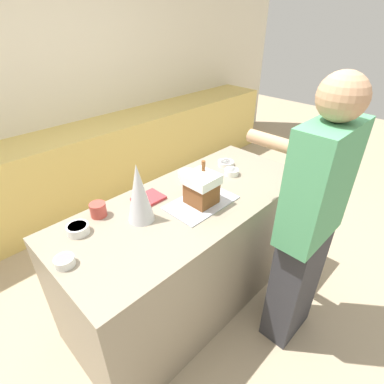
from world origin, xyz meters
name	(u,v)px	position (x,y,z in m)	size (l,w,h in m)	color
ground_plane	(191,293)	(0.00, 0.00, 0.00)	(12.00, 12.00, 0.00)	tan
wall_back	(42,88)	(0.00, 2.13, 1.30)	(8.00, 0.05, 2.60)	beige
back_cabinet_block	(75,172)	(0.00, 1.81, 0.45)	(6.00, 0.60, 0.89)	#DBBC60
kitchen_island	(191,252)	(0.00, 0.00, 0.45)	(1.84, 0.78, 0.90)	gray
baking_tray	(201,203)	(0.03, -0.07, 0.91)	(0.46, 0.28, 0.01)	#B2B2BC
gingerbread_house	(202,188)	(0.03, -0.07, 1.02)	(0.19, 0.19, 0.27)	brown
decorative_tree	(139,193)	(-0.35, 0.07, 1.09)	(0.16, 0.16, 0.37)	silver
candy_bowl_near_tray_left	(187,174)	(0.22, 0.26, 0.92)	(0.14, 0.14, 0.04)	silver
candy_bowl_behind_tray	(78,229)	(-0.68, 0.22, 0.93)	(0.12, 0.12, 0.05)	white
candy_bowl_near_tray_right	(232,172)	(0.48, 0.03, 0.93)	(0.11, 0.11, 0.05)	white
candy_bowl_front_corner	(226,163)	(0.56, 0.16, 0.93)	(0.13, 0.13, 0.04)	silver
candy_bowl_center_rear	(65,261)	(-0.85, 0.03, 0.93)	(0.10, 0.10, 0.05)	white
cookbook	(149,198)	(-0.19, 0.20, 0.91)	(0.19, 0.15, 0.02)	#B23338
mug	(98,210)	(-0.51, 0.28, 0.95)	(0.10, 0.10, 0.09)	#B24238
person	(308,226)	(0.28, -0.68, 0.91)	(0.46, 0.58, 1.76)	#333338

